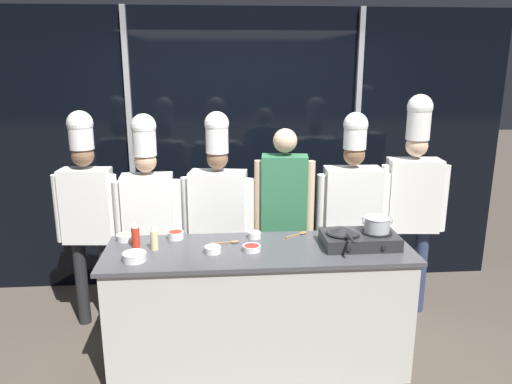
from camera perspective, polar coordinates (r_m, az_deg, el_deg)
ground_plane at (r=4.00m, az=0.31°, el=-19.00°), size 24.00×24.00×0.00m
window_wall_back at (r=4.90m, az=-1.22°, el=4.62°), size 5.13×0.09×2.70m
demo_counter at (r=3.76m, az=0.32°, el=-13.09°), size 2.18×0.69×0.93m
portable_stove at (r=3.68m, az=11.73°, el=-5.28°), size 0.53×0.34×0.10m
frying_pan at (r=3.62m, az=9.94°, el=-4.28°), size 0.25×0.43×0.04m
stock_pot at (r=3.68m, az=13.66°, el=-3.55°), size 0.21×0.18×0.11m
squeeze_bottle_oil at (r=3.59m, az=-11.56°, el=-5.18°), size 0.05×0.05×0.18m
squeeze_bottle_chili at (r=3.67m, az=-13.62°, el=-4.81°), size 0.06×0.06×0.19m
prep_bowl_onion at (r=3.49m, az=-4.96°, el=-6.52°), size 0.12×0.12×0.05m
prep_bowl_ginger at (r=3.83m, az=-14.73°, el=-4.99°), size 0.13×0.13×0.05m
prep_bowl_garlic at (r=3.44m, az=-13.73°, el=-7.13°), size 0.16×0.16×0.06m
prep_bowl_bell_pepper at (r=3.51m, az=-0.51°, el=-6.38°), size 0.13×0.13×0.04m
prep_bowl_chili_flakes at (r=3.79m, az=-9.18°, el=-4.82°), size 0.12×0.12×0.06m
prep_bowl_chicken at (r=3.75m, az=-0.19°, el=-4.88°), size 0.10×0.10×0.05m
serving_spoon_slotted at (r=3.85m, az=5.04°, el=-4.76°), size 0.19×0.14×0.02m
serving_spoon_solid at (r=3.67m, az=-2.96°, el=-5.73°), size 0.21×0.05×0.02m
chef_head at (r=4.32m, az=-18.74°, el=-1.33°), size 0.53×0.24×1.84m
chef_sous at (r=4.18m, az=-12.21°, el=-1.94°), size 0.54×0.23×1.82m
chef_line at (r=4.21m, az=-4.32°, el=-1.89°), size 0.61×0.32×1.83m
person_guest at (r=4.15m, az=3.23°, el=-1.74°), size 0.49×0.24×1.70m
chef_pastry at (r=4.31m, az=10.87°, el=-1.58°), size 0.62×0.26×1.82m
chef_apprentice at (r=4.51m, az=17.48°, el=-0.19°), size 0.58×0.27×1.95m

